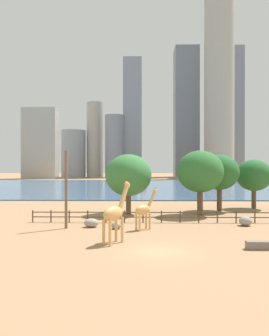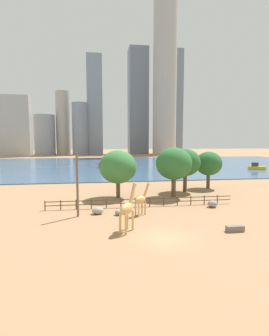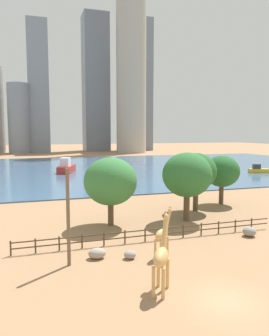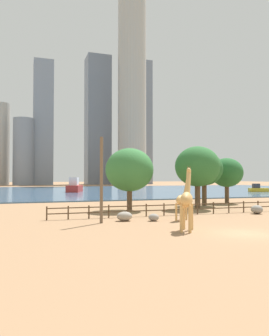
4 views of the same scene
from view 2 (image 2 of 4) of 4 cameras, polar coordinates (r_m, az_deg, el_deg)
ground_plane at (r=103.63m, az=-5.03°, el=0.80°), size 400.00×400.00×0.00m
harbor_water at (r=100.63m, az=-4.93°, el=0.71°), size 180.00×86.00×0.20m
giraffe_tall at (r=32.28m, az=1.47°, el=-6.90°), size 2.48×2.26×4.04m
giraffe_companion at (r=26.49m, az=-1.54°, el=-8.75°), size 2.41×3.22×5.00m
utility_pole at (r=32.03m, az=-12.33°, el=-3.68°), size 0.28×0.28×7.65m
boulder_near_fence at (r=33.40m, az=-8.01°, el=-9.16°), size 1.46×1.15×0.87m
boulder_by_pole at (r=32.69m, az=-3.43°, el=-9.62°), size 0.99×0.90×0.68m
boulder_small at (r=37.93m, az=16.62°, el=-7.47°), size 1.32×1.27×0.96m
feeding_trough at (r=28.84m, az=21.03°, el=-12.21°), size 1.80×0.60×0.60m
enclosure_fence at (r=36.49m, az=1.05°, el=-7.29°), size 26.12×0.14×1.30m
tree_left_large at (r=41.76m, az=-3.61°, el=0.21°), size 5.91×5.91×7.64m
tree_center_broad at (r=42.64m, az=8.58°, el=0.91°), size 5.79×5.79×8.07m
tree_right_tall at (r=47.54m, az=11.01°, el=1.16°), size 5.35×5.35×7.71m
tree_left_small at (r=52.13m, az=15.83°, el=0.92°), size 5.07×5.07×7.09m
boat_ferry at (r=91.24m, az=-6.13°, el=1.06°), size 5.68×9.30×3.85m
boat_sailboat at (r=91.34m, az=25.02°, el=0.19°), size 5.29×3.28×2.19m
skyline_tower_needle at (r=181.96m, az=-11.75°, el=8.32°), size 10.52×10.52×34.66m
skyline_block_central at (r=170.49m, az=-24.43°, el=8.24°), size 17.05×8.14×35.49m
skyline_tower_glass at (r=179.87m, az=6.64°, el=19.07°), size 15.16×15.16×100.70m
skyline_block_left at (r=189.94m, az=-8.67°, el=13.25°), size 10.43×12.75×67.59m
skyline_block_right at (r=202.95m, az=8.68°, el=13.75°), size 8.47×15.67×74.46m
skyline_tower_short at (r=189.91m, az=-18.97°, el=6.84°), size 13.91×13.91×26.87m
skyline_block_wide at (r=190.27m, az=-15.26°, el=9.40°), size 9.75×9.75×43.11m
skyline_tower_far at (r=196.83m, az=0.76°, el=14.18°), size 13.72×13.45×75.23m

